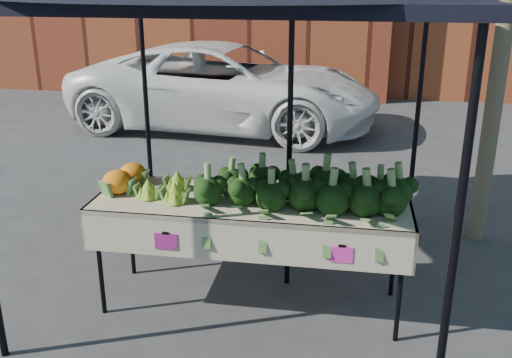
% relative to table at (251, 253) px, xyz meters
% --- Properties ---
extents(ground, '(90.00, 90.00, 0.00)m').
position_rel_table_xyz_m(ground, '(0.24, 0.07, -0.45)').
color(ground, '#343437').
extents(table, '(2.42, 0.86, 0.90)m').
position_rel_table_xyz_m(table, '(0.00, 0.00, 0.00)').
color(table, beige).
rests_on(table, ground).
extents(canopy, '(3.16, 3.16, 2.74)m').
position_rel_table_xyz_m(canopy, '(-0.12, 0.47, 0.92)').
color(canopy, black).
rests_on(canopy, ground).
extents(broccoli_heap, '(1.63, 0.60, 0.30)m').
position_rel_table_xyz_m(broccoli_heap, '(0.39, 0.03, 0.60)').
color(broccoli_heap, black).
rests_on(broccoli_heap, table).
extents(romanesco_cluster, '(0.46, 0.50, 0.23)m').
position_rel_table_xyz_m(romanesco_cluster, '(-0.67, -0.01, 0.56)').
color(romanesco_cluster, '#A0BF2E').
rests_on(romanesco_cluster, table).
extents(cauliflower_pair, '(0.26, 0.46, 0.20)m').
position_rel_table_xyz_m(cauliflower_pair, '(-1.04, 0.07, 0.55)').
color(cauliflower_pair, orange).
rests_on(cauliflower_pair, table).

